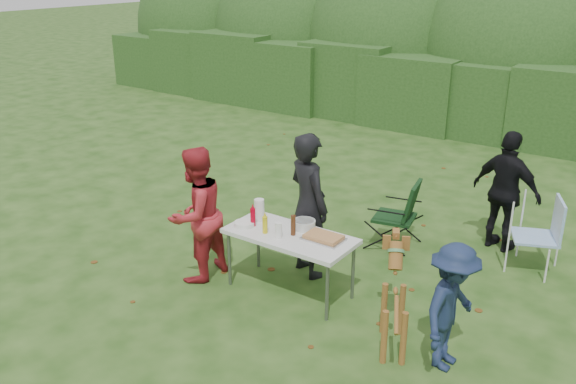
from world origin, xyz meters
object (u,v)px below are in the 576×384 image
Objects in this scene: person_black_puffy at (506,192)px; beer_bottle at (293,225)px; dog at (395,305)px; child at (452,307)px; paper_towel_roll at (259,210)px; ketchup_bottle at (253,217)px; lawn_chair at (535,234)px; camping_chair at (394,214)px; person_red_jacket at (196,215)px; folding_table at (290,238)px; person_cook at (308,205)px; mustard_bottle at (265,225)px.

person_black_puffy is 3.04m from beer_bottle.
person_black_puffy is at bearing -30.74° from dog.
dog is at bearing -12.71° from beer_bottle.
child is 2.60m from paper_towel_roll.
dog is 2.01m from ketchup_bottle.
dog is 2.09m from paper_towel_roll.
camping_chair is at bearing -9.94° from lawn_chair.
person_red_jacket is 4.03m from person_black_puffy.
ketchup_bottle is (-2.51, 0.22, 0.21)m from child.
person_cook is (-0.09, 0.52, 0.21)m from folding_table.
person_red_jacket is (-1.11, -0.35, 0.14)m from folding_table.
person_cook reaches higher than mustard_bottle.
paper_towel_roll is at bearing 47.88° from camping_chair.
person_red_jacket is 0.69m from ketchup_bottle.
camping_chair is 2.09m from mustard_bottle.
person_black_puffy is 1.56× the size of dog.
child is (2.12, -0.80, -0.26)m from person_cook.
mustard_bottle is (-1.73, 0.19, 0.35)m from dog.
folding_table is at bearing 123.58° from person_cook.
person_cook is at bearing 76.22° from mustard_bottle.
folding_table is 6.25× the size of beer_bottle.
mustard_bottle is at bearing 105.74° from person_red_jacket.
lawn_chair is at bearing -119.79° from person_cook.
beer_bottle is at bearing 25.23° from mustard_bottle.
dog is 5.21× the size of mustard_bottle.
child is 2.53m from ketchup_bottle.
paper_towel_roll reaches higher than mustard_bottle.
mustard_bottle is (-2.42, -2.33, 0.36)m from lawn_chair.
beer_bottle is 0.59m from paper_towel_roll.
child is at bearing -8.11° from beer_bottle.
beer_bottle is at bearing 84.15° from child.
ketchup_bottle is at bearing 51.59° from camping_chair.
beer_bottle is (0.29, 0.14, 0.02)m from mustard_bottle.
folding_table is 3.07m from person_black_puffy.
person_cook is at bearing 34.78° from dog.
lawn_chair is (0.14, 2.48, -0.16)m from child.
ketchup_bottle is (-2.66, -2.26, 0.37)m from lawn_chair.
beer_bottle is at bearing 50.22° from dog.
beer_bottle is at bearing 22.97° from lawn_chair.
dog reaches higher than ketchup_bottle.
person_cook is at bearing 13.67° from lawn_chair.
person_black_puffy reaches higher than lawn_chair.
person_black_puffy reaches higher than mustard_bottle.
person_cook is at bearing 41.60° from paper_towel_roll.
person_black_puffy is at bearing 48.08° from paper_towel_roll.
folding_table is at bearing 6.86° from ketchup_bottle.
child is (2.03, -0.28, -0.05)m from folding_table.
person_cook is 1.09× the size of person_red_jacket.
person_cook is at bearing 104.51° from beer_bottle.
person_red_jacket is at bearing 42.29° from camping_chair.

